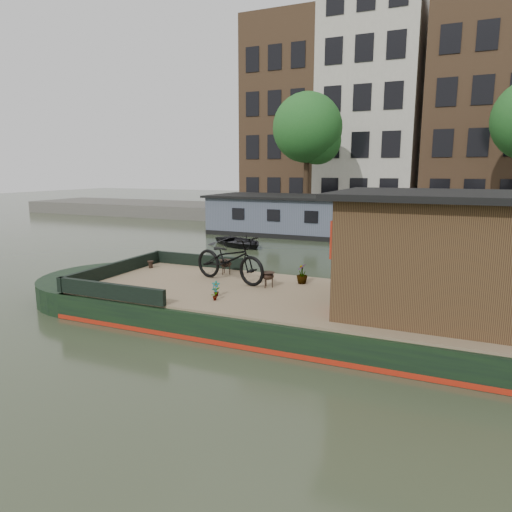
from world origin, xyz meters
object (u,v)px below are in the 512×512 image
at_px(brazier_front, 268,280).
at_px(brazier_rear, 226,267).
at_px(bicycle, 230,259).
at_px(dinghy, 239,239).
at_px(cabin, 435,252).
at_px(potted_plant_a, 216,289).

relative_size(brazier_front, brazier_rear, 0.95).
bearing_deg(bicycle, brazier_rear, 49.58).
bearing_deg(dinghy, bicycle, -123.84).
height_order(cabin, bicycle, cabin).
bearing_deg(potted_plant_a, bicycle, 104.08).
bearing_deg(bicycle, cabin, -81.72).
bearing_deg(cabin, bicycle, 173.33).
height_order(bicycle, brazier_front, bicycle).
xyz_separation_m(cabin, dinghy, (-8.80, 9.20, -1.56)).
relative_size(potted_plant_a, brazier_front, 0.94).
bearing_deg(cabin, brazier_front, 173.57).
relative_size(brazier_rear, dinghy, 0.13).
bearing_deg(potted_plant_a, cabin, 10.00).
bearing_deg(brazier_rear, dinghy, 113.25).
distance_m(bicycle, dinghy, 9.50).
bearing_deg(bicycle, brazier_front, -82.51).
distance_m(brazier_front, dinghy, 10.12).
xyz_separation_m(potted_plant_a, brazier_rear, (-0.83, 2.09, 0.02)).
xyz_separation_m(bicycle, potted_plant_a, (0.35, -1.38, -0.41)).
distance_m(cabin, bicycle, 4.98).
height_order(potted_plant_a, dinghy, potted_plant_a).
height_order(bicycle, potted_plant_a, bicycle).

